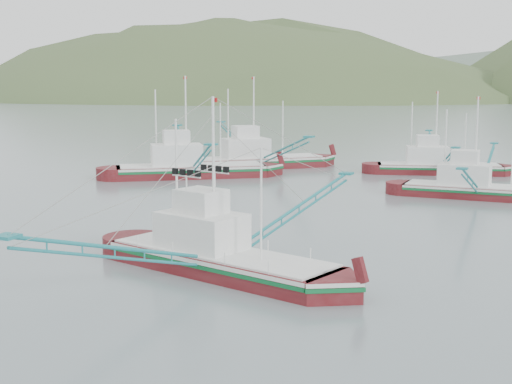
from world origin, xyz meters
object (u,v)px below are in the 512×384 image
at_px(bg_boat_right, 477,183).
at_px(bg_boat_left, 190,154).
at_px(bg_boat_extra, 257,147).
at_px(main_boat, 218,238).
at_px(bg_boat_far, 438,157).

bearing_deg(bg_boat_right, bg_boat_left, 176.18).
bearing_deg(bg_boat_extra, bg_boat_right, -69.10).
xyz_separation_m(main_boat, bg_boat_far, (3.53, 47.08, -0.05)).
xyz_separation_m(main_boat, bg_boat_left, (-20.24, 33.39, 0.57)).
bearing_deg(main_boat, bg_boat_extra, 126.35).
bearing_deg(bg_boat_left, main_boat, -94.66).
bearing_deg(bg_boat_far, bg_boat_left, -166.09).
relative_size(main_boat, bg_boat_extra, 1.02).
relative_size(main_boat, bg_boat_right, 1.03).
relative_size(bg_boat_left, bg_boat_far, 1.07).
height_order(main_boat, bg_boat_left, bg_boat_left).
height_order(bg_boat_far, bg_boat_extra, bg_boat_extra).
relative_size(main_boat, bg_boat_left, 0.96).
xyz_separation_m(bg_boat_far, bg_boat_extra, (-20.54, -3.29, 0.64)).
distance_m(bg_boat_far, bg_boat_extra, 20.81).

